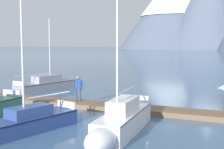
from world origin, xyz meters
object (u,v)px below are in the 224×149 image
at_px(sailboat_mid_dock_starboard, 121,121).
at_px(person_on_dock, 78,87).
at_px(sailboat_mid_dock_port, 23,122).
at_px(sailboat_nearest_berth, 49,84).

xyz_separation_m(sailboat_mid_dock_starboard, person_on_dock, (-5.67, 4.89, 0.61)).
distance_m(sailboat_mid_dock_port, sailboat_mid_dock_starboard, 4.50).
bearing_deg(sailboat_nearest_berth, person_on_dock, -37.01).
bearing_deg(sailboat_nearest_berth, sailboat_mid_dock_port, -54.98).
xyz_separation_m(sailboat_nearest_berth, person_on_dock, (6.64, -5.01, 0.75)).
relative_size(sailboat_nearest_berth, person_on_dock, 4.27).
bearing_deg(sailboat_mid_dock_port, sailboat_mid_dock_starboard, 23.38).
distance_m(sailboat_mid_dock_port, person_on_dock, 6.89).
relative_size(sailboat_nearest_berth, sailboat_mid_dock_port, 0.82).
bearing_deg(person_on_dock, sailboat_nearest_berth, 142.99).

